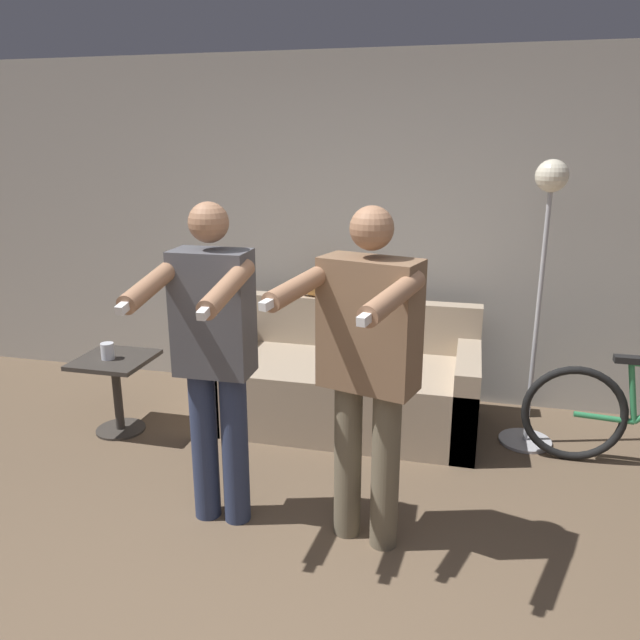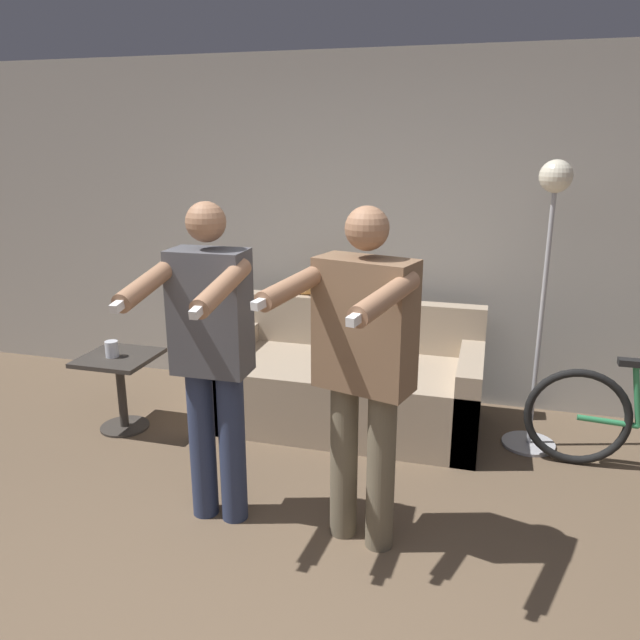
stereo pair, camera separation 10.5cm
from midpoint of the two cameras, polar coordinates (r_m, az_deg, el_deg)
name	(u,v)px [view 1 (the left image)]	position (r m, az deg, el deg)	size (l,w,h in m)	color
wall_back	(371,232)	(4.81, 4.07, 8.06)	(10.00, 0.05, 2.60)	#B7B2A8
couch	(344,385)	(4.50, 1.58, -5.94)	(1.87, 0.89, 0.84)	tan
person_left	(213,350)	(3.17, -10.67, -2.75)	(0.46, 0.67, 1.70)	#2D3856
person_right	(367,359)	(2.95, 3.31, -3.58)	(0.64, 0.77, 1.70)	#6B604C
cat	(323,286)	(4.67, -0.37, 3.10)	(0.46, 0.11, 0.18)	tan
floor_lamp	(544,256)	(4.12, 19.09, 5.53)	(0.35, 0.35, 1.87)	#B2B2B7
side_table	(116,378)	(4.56, -18.79, -5.07)	(0.48, 0.48, 0.54)	#38332D
cup	(108,351)	(4.48, -19.49, -2.70)	(0.09, 0.09, 0.11)	silver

